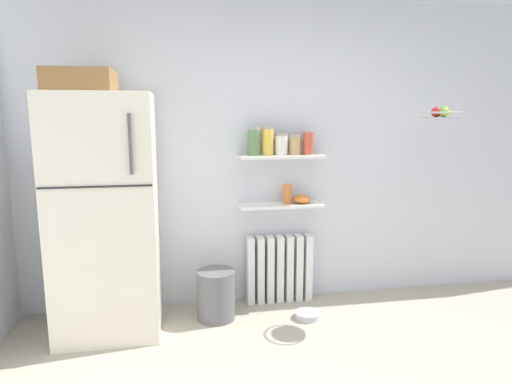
% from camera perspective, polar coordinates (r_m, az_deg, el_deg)
% --- Properties ---
extents(back_wall, '(7.04, 0.10, 2.60)m').
position_cam_1_polar(back_wall, '(3.87, 3.22, 4.94)').
color(back_wall, silver).
rests_on(back_wall, ground_plane).
extents(refrigerator, '(0.74, 0.72, 1.95)m').
position_cam_1_polar(refrigerator, '(3.47, -18.90, -2.32)').
color(refrigerator, silver).
rests_on(refrigerator, ground_plane).
extents(radiator, '(0.58, 0.12, 0.59)m').
position_cam_1_polar(radiator, '(3.95, 3.04, -9.87)').
color(radiator, white).
rests_on(radiator, ground_plane).
extents(wall_shelf_lower, '(0.72, 0.22, 0.02)m').
position_cam_1_polar(wall_shelf_lower, '(3.77, 3.22, -1.72)').
color(wall_shelf_lower, white).
extents(wall_shelf_upper, '(0.72, 0.22, 0.02)m').
position_cam_1_polar(wall_shelf_upper, '(3.70, 3.29, 4.62)').
color(wall_shelf_upper, white).
extents(storage_jar_0, '(0.10, 0.10, 0.23)m').
position_cam_1_polar(storage_jar_0, '(3.65, -0.25, 6.54)').
color(storage_jar_0, '#5B7F4C').
rests_on(storage_jar_0, wall_shelf_upper).
extents(storage_jar_1, '(0.09, 0.09, 0.24)m').
position_cam_1_polar(storage_jar_1, '(3.67, 1.54, 6.60)').
color(storage_jar_1, yellow).
rests_on(storage_jar_1, wall_shelf_upper).
extents(storage_jar_2, '(0.11, 0.11, 0.18)m').
position_cam_1_polar(storage_jar_2, '(3.70, 3.30, 6.16)').
color(storage_jar_2, silver).
rests_on(storage_jar_2, wall_shelf_upper).
extents(storage_jar_3, '(0.10, 0.10, 0.16)m').
position_cam_1_polar(storage_jar_3, '(3.72, 5.04, 6.07)').
color(storage_jar_3, tan).
rests_on(storage_jar_3, wall_shelf_upper).
extents(storage_jar_4, '(0.09, 0.09, 0.21)m').
position_cam_1_polar(storage_jar_4, '(3.75, 6.76, 6.39)').
color(storage_jar_4, '#C64C38').
rests_on(storage_jar_4, wall_shelf_upper).
extents(vase, '(0.08, 0.08, 0.16)m').
position_cam_1_polar(vase, '(3.76, 4.08, -0.29)').
color(vase, '#CC7033').
rests_on(vase, wall_shelf_lower).
extents(shelf_bowl, '(0.16, 0.16, 0.07)m').
position_cam_1_polar(shelf_bowl, '(3.80, 5.96, -0.90)').
color(shelf_bowl, orange).
rests_on(shelf_bowl, wall_shelf_lower).
extents(trash_bin, '(0.31, 0.31, 0.40)m').
position_cam_1_polar(trash_bin, '(3.67, -5.19, -13.10)').
color(trash_bin, slate).
rests_on(trash_bin, ground_plane).
extents(pet_food_bowl, '(0.20, 0.20, 0.05)m').
position_cam_1_polar(pet_food_bowl, '(3.76, 6.65, -15.53)').
color(pet_food_bowl, '#B7B7BC').
rests_on(pet_food_bowl, ground_plane).
extents(hanging_fruit_basket, '(0.32, 0.32, 0.09)m').
position_cam_1_polar(hanging_fruit_basket, '(3.77, 22.82, 9.38)').
color(hanging_fruit_basket, '#B2B2B7').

